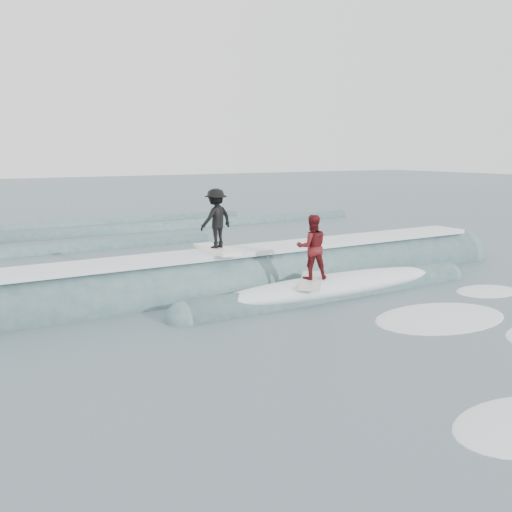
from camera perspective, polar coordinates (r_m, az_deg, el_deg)
ground at (r=12.53m, az=10.28°, el=-8.00°), size 160.00×160.00×0.00m
breaking_wave at (r=16.50m, az=-0.48°, el=-3.14°), size 20.85×3.86×2.16m
surfer_black at (r=15.97m, az=-4.02°, el=3.49°), size 1.20×2.02×1.76m
surfer_red at (r=15.11m, az=5.61°, el=0.54°), size 1.71×1.89×1.81m
whitewater at (r=13.62m, az=22.87°, el=-7.16°), size 8.86×7.19×0.10m
far_swells at (r=27.54m, az=-17.40°, el=1.79°), size 33.22×8.65×0.80m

